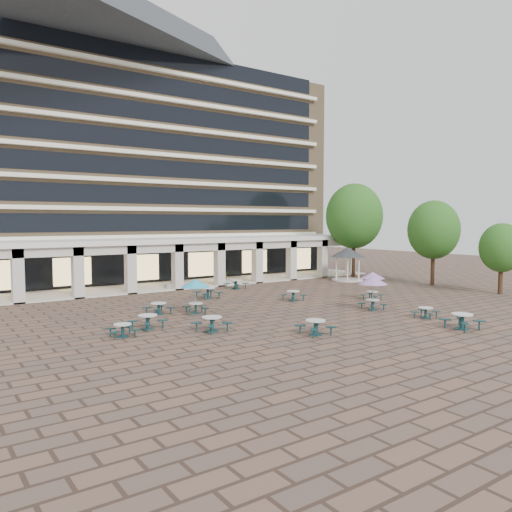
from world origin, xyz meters
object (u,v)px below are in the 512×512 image
object	(u,v)px
picnic_table_1	(212,323)
planter_right	(225,279)
picnic_table_2	(462,320)
gazebo	(348,256)
planter_left	(173,284)
picnic_table_0	(122,329)

from	to	relation	value
picnic_table_1	planter_right	world-z (taller)	planter_right
picnic_table_1	picnic_table_2	bearing A→B (deg)	-44.87
gazebo	planter_right	xyz separation A→B (m)	(-11.79, 4.21, -1.92)
planter_right	planter_left	bearing A→B (deg)	180.00
picnic_table_0	picnic_table_1	world-z (taller)	picnic_table_1
picnic_table_1	gazebo	size ratio (longest dim) A/B	0.59
picnic_table_1	picnic_table_0	bearing A→B (deg)	148.75
picnic_table_0	picnic_table_2	xyz separation A→B (m)	(16.00, -8.91, 0.10)
picnic_table_0	picnic_table_2	size ratio (longest dim) A/B	0.81
gazebo	planter_right	bearing A→B (deg)	160.37
picnic_table_1	picnic_table_2	size ratio (longest dim) A/B	1.02
gazebo	planter_right	distance (m)	12.66
picnic_table_1	planter_left	distance (m)	17.42
gazebo	planter_right	size ratio (longest dim) A/B	2.33
picnic_table_0	picnic_table_1	size ratio (longest dim) A/B	0.79
picnic_table_0	picnic_table_1	bearing A→B (deg)	-13.54
picnic_table_0	picnic_table_2	bearing A→B (deg)	-23.72
picnic_table_2	gazebo	bearing A→B (deg)	64.33
planter_left	picnic_table_2	bearing A→B (deg)	-75.91
gazebo	planter_left	size ratio (longest dim) A/B	2.33
picnic_table_2	planter_left	bearing A→B (deg)	107.77
picnic_table_2	picnic_table_1	bearing A→B (deg)	151.11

